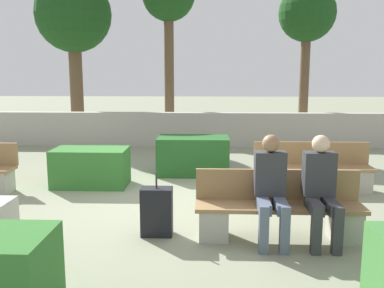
# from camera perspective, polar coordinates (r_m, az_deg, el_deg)

# --- Properties ---
(ground_plane) EXTENTS (60.00, 60.00, 0.00)m
(ground_plane) POSITION_cam_1_polar(r_m,az_deg,el_deg) (6.82, -4.39, -8.16)
(ground_plane) COLOR gray
(perimeter_wall) EXTENTS (12.29, 0.30, 0.95)m
(perimeter_wall) POSITION_cam_1_polar(r_m,az_deg,el_deg) (12.07, -1.42, 1.98)
(perimeter_wall) COLOR #ADA89E
(perimeter_wall) RESTS_ON ground_plane
(bench_front) EXTENTS (2.09, 0.48, 0.84)m
(bench_front) POSITION_cam_1_polar(r_m,az_deg,el_deg) (5.55, 11.47, -8.92)
(bench_front) COLOR #937047
(bench_front) RESTS_ON ground_plane
(bench_right_side) EXTENTS (2.04, 0.48, 0.84)m
(bench_right_side) POSITION_cam_1_polar(r_m,az_deg,el_deg) (7.83, 15.81, -3.64)
(bench_right_side) COLOR #937047
(bench_right_side) RESTS_ON ground_plane
(person_seated_man) EXTENTS (0.38, 0.64, 1.33)m
(person_seated_man) POSITION_cam_1_polar(r_m,az_deg,el_deg) (5.28, 10.50, -5.33)
(person_seated_man) COLOR #515B70
(person_seated_man) RESTS_ON ground_plane
(person_seated_woman) EXTENTS (0.38, 0.64, 1.32)m
(person_seated_woman) POSITION_cam_1_polar(r_m,az_deg,el_deg) (5.40, 16.83, -5.28)
(person_seated_woman) COLOR #333338
(person_seated_woman) RESTS_ON ground_plane
(hedge_block_near_right) EXTENTS (1.45, 0.83, 0.77)m
(hedge_block_near_right) POSITION_cam_1_polar(r_m,az_deg,el_deg) (8.74, 0.17, -1.54)
(hedge_block_near_right) COLOR #235623
(hedge_block_near_right) RESTS_ON ground_plane
(hedge_block_mid_right) EXTENTS (1.34, 0.75, 0.69)m
(hedge_block_mid_right) POSITION_cam_1_polar(r_m,az_deg,el_deg) (8.07, -13.34, -3.04)
(hedge_block_mid_right) COLOR #33702D
(hedge_block_mid_right) RESTS_ON ground_plane
(suitcase) EXTENTS (0.40, 0.23, 0.82)m
(suitcase) POSITION_cam_1_polar(r_m,az_deg,el_deg) (5.55, -4.72, -8.97)
(suitcase) COLOR black
(suitcase) RESTS_ON ground_plane
(tree_leftmost) EXTENTS (2.33, 2.33, 4.99)m
(tree_leftmost) POSITION_cam_1_polar(r_m,az_deg,el_deg) (14.14, -15.54, 16.00)
(tree_leftmost) COLOR brown
(tree_leftmost) RESTS_ON ground_plane
(tree_center_left) EXTENTS (1.60, 1.60, 5.17)m
(tree_center_left) POSITION_cam_1_polar(r_m,az_deg,el_deg) (13.56, -3.15, 18.56)
(tree_center_left) COLOR brown
(tree_center_left) RESTS_ON ground_plane
(tree_center_right) EXTENTS (1.62, 1.62, 4.54)m
(tree_center_right) POSITION_cam_1_polar(r_m,az_deg,el_deg) (13.12, 15.08, 16.03)
(tree_center_right) COLOR brown
(tree_center_right) RESTS_ON ground_plane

